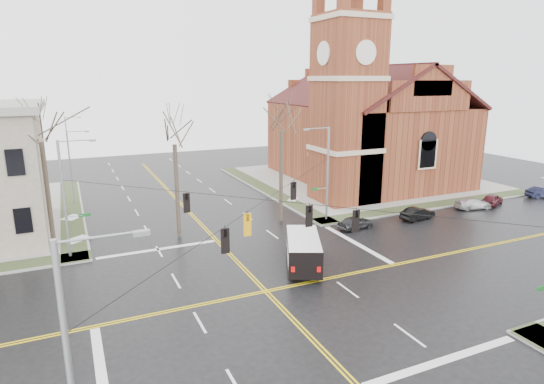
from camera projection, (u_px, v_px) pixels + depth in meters
name	position (u px, v px, depth m)	size (l,w,h in m)	color
ground	(266.00, 291.00, 29.67)	(120.00, 120.00, 0.00)	black
sidewalks	(266.00, 290.00, 29.65)	(80.00, 80.00, 0.17)	gray
road_markings	(266.00, 291.00, 29.67)	(100.00, 100.00, 0.01)	gold
church	(363.00, 118.00, 59.43)	(24.28, 27.48, 27.50)	maroon
signal_pole_ne	(326.00, 171.00, 43.16)	(2.75, 0.22, 9.00)	gray
signal_pole_nw	(66.00, 196.00, 34.08)	(2.75, 0.22, 9.00)	gray
signal_pole_sw	(76.00, 369.00, 13.77)	(2.75, 0.22, 9.00)	gray
span_wires	(265.00, 200.00, 28.16)	(23.02, 23.02, 0.03)	black
traffic_signals	(270.00, 214.00, 27.75)	(8.21, 8.26, 1.30)	black
streetlight_north_a	(72.00, 165.00, 49.04)	(2.30, 0.20, 8.00)	gray
streetlight_north_b	(68.00, 142.00, 66.70)	(2.30, 0.20, 8.00)	gray
cargo_van	(303.00, 248.00, 33.45)	(4.61, 6.38, 2.28)	white
parked_car_a	(355.00, 222.00, 41.86)	(1.43, 3.55, 1.21)	black
parked_car_b	(418.00, 214.00, 44.59)	(1.31, 3.75, 1.24)	black
parked_car_c	(473.00, 203.00, 48.32)	(1.63, 4.02, 1.17)	#B9B9BB
parked_car_d	(492.00, 199.00, 49.77)	(1.50, 3.72, 1.27)	#48141B
parked_car_e	(542.00, 192.00, 52.95)	(1.31, 3.74, 1.23)	black
tree_nw_far	(41.00, 135.00, 34.41)	(4.00, 4.00, 12.99)	#3C2F26
tree_nw_near	(174.00, 138.00, 38.01)	(4.00, 4.00, 11.94)	#3C2F26
tree_ne	(281.00, 124.00, 41.71)	(4.00, 4.00, 13.02)	#3C2F26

